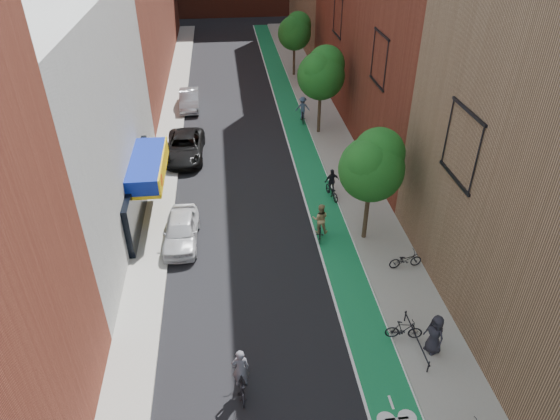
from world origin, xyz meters
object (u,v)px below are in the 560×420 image
object	(u,v)px
parked_car_silver	(189,100)
parked_car_black	(185,147)
cyclist_lane_far	(303,110)
cyclist_lane_mid	(332,187)
cyclist_lead	(241,379)
cyclist_lane_near	(320,223)
parked_car_white	(181,230)
pedestrian	(435,334)

from	to	relation	value
parked_car_silver	parked_car_black	bearing A→B (deg)	-90.87
parked_car_black	cyclist_lane_far	bearing A→B (deg)	31.41
cyclist_lane_mid	parked_car_silver	bearing A→B (deg)	-71.61
parked_car_black	cyclist_lead	bearing A→B (deg)	-79.68
cyclist_lane_mid	cyclist_lane_near	bearing A→B (deg)	58.09
parked_car_white	parked_car_silver	world-z (taller)	parked_car_silver
cyclist_lane_far	parked_car_black	bearing A→B (deg)	33.70
parked_car_black	pedestrian	world-z (taller)	pedestrian
cyclist_lead	cyclist_lane_far	distance (m)	26.29
cyclist_lead	pedestrian	bearing A→B (deg)	-174.61
parked_car_black	cyclist_lead	world-z (taller)	cyclist_lead
parked_car_black	cyclist_lane_near	distance (m)	13.25
parked_car_white	cyclist_lane_far	bearing A→B (deg)	61.67
cyclist_lane_mid	cyclist_lead	bearing A→B (deg)	53.39
parked_car_white	cyclist_lane_far	world-z (taller)	cyclist_lane_far
parked_car_silver	pedestrian	size ratio (longest dim) A/B	2.46
parked_car_silver	cyclist_lead	size ratio (longest dim) A/B	2.12
cyclist_lane_mid	pedestrian	bearing A→B (deg)	85.71
parked_car_white	cyclist_lane_mid	xyz separation A→B (m)	(9.05, 3.63, -0.06)
cyclist_lead	cyclist_lane_mid	size ratio (longest dim) A/B	1.14
cyclist_lane_near	parked_car_silver	bearing A→B (deg)	-58.23
cyclist_lead	cyclist_lane_mid	xyz separation A→B (m)	(6.30, 13.65, -0.05)
parked_car_white	parked_car_silver	xyz separation A→B (m)	(-0.25, 19.59, 0.01)
cyclist_lane_far	cyclist_lane_mid	bearing A→B (deg)	94.18
parked_car_white	parked_car_black	bearing A→B (deg)	93.36
cyclist_lane_mid	cyclist_lane_far	xyz separation A→B (m)	(0.00, 11.87, 0.30)
parked_car_silver	cyclist_lead	distance (m)	29.76
cyclist_lane_near	cyclist_lane_far	size ratio (longest dim) A/B	1.01
pedestrian	parked_car_silver	bearing A→B (deg)	177.60
cyclist_lane_near	cyclist_lane_mid	world-z (taller)	cyclist_lane_near
parked_car_white	cyclist_lead	xyz separation A→B (m)	(2.75, -10.02, -0.01)
parked_car_black	cyclist_lane_mid	size ratio (longest dim) A/B	2.94
cyclist_lane_near	pedestrian	distance (m)	9.11
cyclist_lead	cyclist_lane_mid	distance (m)	15.03
cyclist_lead	cyclist_lane_far	world-z (taller)	cyclist_lead
parked_car_black	cyclist_lane_mid	distance (m)	11.41
parked_car_black	cyclist_lane_near	xyz separation A→B (m)	(7.80, -10.71, 0.18)
cyclist_lead	cyclist_lane_mid	bearing A→B (deg)	-116.57
parked_car_black	cyclist_lane_near	size ratio (longest dim) A/B	2.66
cyclist_lead	cyclist_lane_far	xyz separation A→B (m)	(6.30, 25.52, 0.25)
parked_car_black	cyclist_lane_near	bearing A→B (deg)	-52.04
parked_car_silver	cyclist_lane_near	bearing A→B (deg)	-69.64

